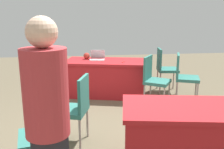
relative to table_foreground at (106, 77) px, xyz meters
The scene contains 12 objects.
ground_plane 2.10m from the table_foreground, 85.11° to the left, with size 14.40×14.40×0.00m, color brown.
table_foreground is the anchor object (origin of this frame).
table_mid_left 2.95m from the table_foreground, 104.65° to the left, with size 1.82×1.07×0.76m.
chair_near_front 1.64m from the table_foreground, 154.59° to the left, with size 0.57×0.57×0.97m.
chair_tucked_left 2.17m from the table_foreground, 72.79° to the left, with size 0.55×0.55×0.95m.
chair_tucked_right 1.35m from the table_foreground, behind, with size 0.50×0.50×0.98m.
chair_aisle 1.16m from the table_foreground, 136.78° to the left, with size 0.61×0.61×0.96m.
chair_by_pillar 2.96m from the table_foreground, 71.86° to the left, with size 0.52×0.52×0.97m.
person_presenter 3.60m from the table_foreground, 76.78° to the left, with size 0.41×0.41×1.74m.
laptop_silver 0.47m from the table_foreground, 31.29° to the right, with size 0.37×0.35×0.21m.
yarn_ball 0.65m from the table_foreground, 29.61° to the right, with size 0.14×0.14×0.14m, color #B2382D.
scissors_red 0.55m from the table_foreground, 149.61° to the left, with size 0.18×0.04×0.01m, color red.
Camera 1 is at (0.37, 3.24, 1.76)m, focal length 40.47 mm.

